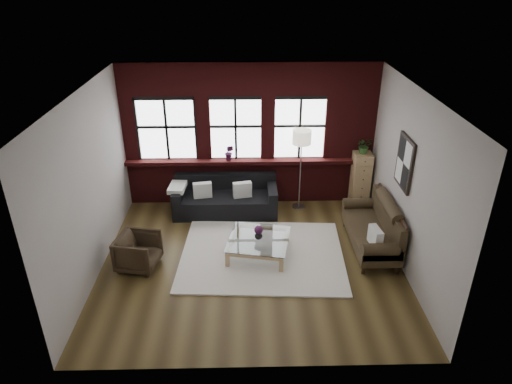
{
  "coord_description": "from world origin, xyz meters",
  "views": [
    {
      "loc": [
        -0.08,
        -7.03,
        5.02
      ],
      "look_at": [
        0.1,
        0.6,
        1.15
      ],
      "focal_mm": 32.0,
      "sensor_mm": 36.0,
      "label": 1
    }
  ],
  "objects_px": {
    "coffee_table": "(259,247)",
    "drawer_chest": "(360,180)",
    "dark_sofa": "(225,196)",
    "floor_lamp": "(300,167)",
    "armchair": "(138,252)",
    "vintage_settee": "(371,225)",
    "vase": "(259,235)"
  },
  "relations": [
    {
      "from": "coffee_table",
      "to": "vase",
      "type": "relative_size",
      "value": 7.13
    },
    {
      "from": "dark_sofa",
      "to": "armchair",
      "type": "relative_size",
      "value": 3.17
    },
    {
      "from": "armchair",
      "to": "coffee_table",
      "type": "height_order",
      "value": "armchair"
    },
    {
      "from": "dark_sofa",
      "to": "floor_lamp",
      "type": "distance_m",
      "value": 1.77
    },
    {
      "from": "armchair",
      "to": "drawer_chest",
      "type": "bearing_deg",
      "value": -52.62
    },
    {
      "from": "armchair",
      "to": "floor_lamp",
      "type": "xyz_separation_m",
      "value": [
        3.16,
        2.21,
        0.67
      ]
    },
    {
      "from": "armchair",
      "to": "floor_lamp",
      "type": "distance_m",
      "value": 3.92
    },
    {
      "from": "floor_lamp",
      "to": "drawer_chest",
      "type": "bearing_deg",
      "value": 2.51
    },
    {
      "from": "armchair",
      "to": "drawer_chest",
      "type": "xyz_separation_m",
      "value": [
        4.53,
        2.27,
        0.31
      ]
    },
    {
      "from": "armchair",
      "to": "drawer_chest",
      "type": "distance_m",
      "value": 5.08
    },
    {
      "from": "dark_sofa",
      "to": "coffee_table",
      "type": "xyz_separation_m",
      "value": [
        0.69,
        -1.68,
        -0.23
      ]
    },
    {
      "from": "dark_sofa",
      "to": "armchair",
      "type": "distance_m",
      "value": 2.52
    },
    {
      "from": "coffee_table",
      "to": "drawer_chest",
      "type": "distance_m",
      "value": 3.08
    },
    {
      "from": "armchair",
      "to": "drawer_chest",
      "type": "relative_size",
      "value": 0.56
    },
    {
      "from": "coffee_table",
      "to": "floor_lamp",
      "type": "relative_size",
      "value": 0.56
    },
    {
      "from": "vase",
      "to": "floor_lamp",
      "type": "bearing_deg",
      "value": 62.66
    },
    {
      "from": "drawer_chest",
      "to": "floor_lamp",
      "type": "bearing_deg",
      "value": -177.49
    },
    {
      "from": "coffee_table",
      "to": "drawer_chest",
      "type": "relative_size",
      "value": 0.87
    },
    {
      "from": "coffee_table",
      "to": "drawer_chest",
      "type": "xyz_separation_m",
      "value": [
        2.34,
        1.94,
        0.46
      ]
    },
    {
      "from": "vintage_settee",
      "to": "vase",
      "type": "bearing_deg",
      "value": -174.87
    },
    {
      "from": "coffee_table",
      "to": "drawer_chest",
      "type": "bearing_deg",
      "value": 39.61
    },
    {
      "from": "drawer_chest",
      "to": "armchair",
      "type": "bearing_deg",
      "value": -153.39
    },
    {
      "from": "dark_sofa",
      "to": "floor_lamp",
      "type": "bearing_deg",
      "value": 6.74
    },
    {
      "from": "dark_sofa",
      "to": "drawer_chest",
      "type": "distance_m",
      "value": 3.05
    },
    {
      "from": "dark_sofa",
      "to": "floor_lamp",
      "type": "height_order",
      "value": "floor_lamp"
    },
    {
      "from": "vintage_settee",
      "to": "drawer_chest",
      "type": "relative_size",
      "value": 1.5
    },
    {
      "from": "vintage_settee",
      "to": "coffee_table",
      "type": "xyz_separation_m",
      "value": [
        -2.16,
        -0.19,
        -0.33
      ]
    },
    {
      "from": "coffee_table",
      "to": "floor_lamp",
      "type": "distance_m",
      "value": 2.27
    },
    {
      "from": "vase",
      "to": "drawer_chest",
      "type": "relative_size",
      "value": 0.12
    },
    {
      "from": "dark_sofa",
      "to": "coffee_table",
      "type": "distance_m",
      "value": 1.83
    },
    {
      "from": "vintage_settee",
      "to": "vase",
      "type": "height_order",
      "value": "vintage_settee"
    },
    {
      "from": "coffee_table",
      "to": "floor_lamp",
      "type": "xyz_separation_m",
      "value": [
        0.97,
        1.88,
        0.82
      ]
    }
  ]
}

